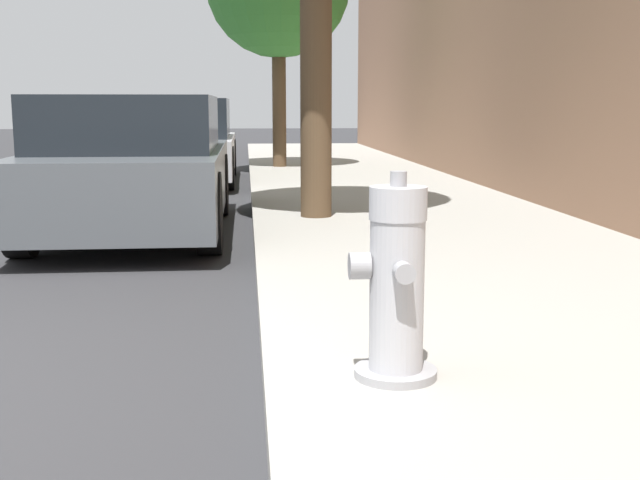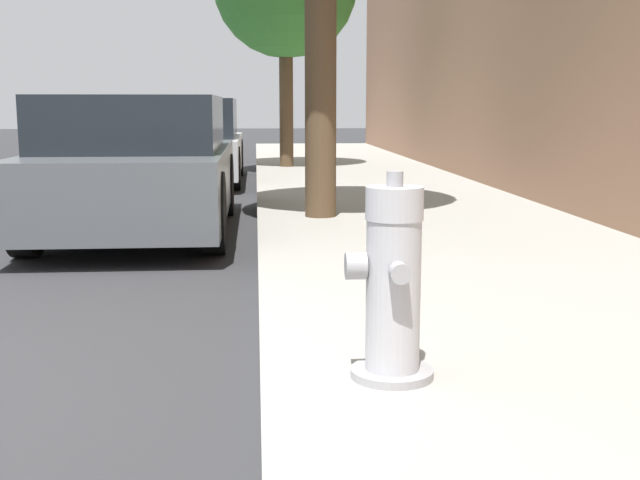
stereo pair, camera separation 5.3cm
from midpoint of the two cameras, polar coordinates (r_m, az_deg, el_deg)
The scene contains 4 objects.
sidewalk_slab at distance 3.81m, azimuth 20.45°, elevation -8.83°, with size 3.18×40.00×0.14m.
fire_hydrant at distance 3.23m, azimuth 4.95°, elevation -3.26°, with size 0.36×0.36×0.84m.
parked_car_near at distance 7.91m, azimuth -13.28°, elevation 5.07°, with size 1.72×3.89×1.32m.
parked_car_mid at distance 13.04m, azimuth -10.32°, elevation 6.83°, with size 1.86×3.97×1.33m.
Camera 1 is at (1.68, -3.25, 1.23)m, focal length 45.00 mm.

